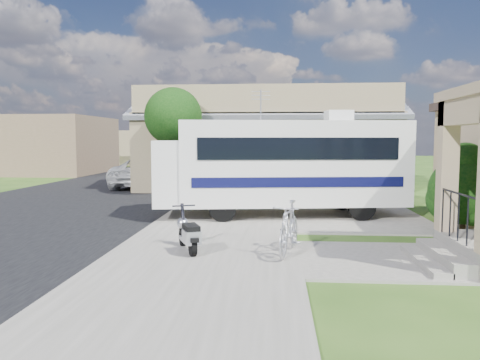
# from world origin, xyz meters

# --- Properties ---
(ground) EXTENTS (120.00, 120.00, 0.00)m
(ground) POSITION_xyz_m (0.00, 0.00, 0.00)
(ground) COLOR #274813
(street_slab) EXTENTS (9.00, 80.00, 0.02)m
(street_slab) POSITION_xyz_m (-7.50, 10.00, 0.01)
(street_slab) COLOR black
(street_slab) RESTS_ON ground
(sidewalk_slab) EXTENTS (4.00, 80.00, 0.06)m
(sidewalk_slab) POSITION_xyz_m (-1.00, 10.00, 0.03)
(sidewalk_slab) COLOR slate
(sidewalk_slab) RESTS_ON ground
(driveway_slab) EXTENTS (7.00, 6.00, 0.05)m
(driveway_slab) POSITION_xyz_m (1.50, 4.50, 0.03)
(driveway_slab) COLOR slate
(driveway_slab) RESTS_ON ground
(walk_slab) EXTENTS (4.00, 3.00, 0.05)m
(walk_slab) POSITION_xyz_m (3.00, -1.00, 0.03)
(walk_slab) COLOR slate
(walk_slab) RESTS_ON ground
(warehouse) EXTENTS (12.50, 8.40, 5.04)m
(warehouse) POSITION_xyz_m (0.00, 13.97, 1.99)
(warehouse) COLOR #877554
(warehouse) RESTS_ON ground
(distant_bldg_far) EXTENTS (10.00, 8.00, 4.00)m
(distant_bldg_far) POSITION_xyz_m (-17.00, 22.00, 2.00)
(distant_bldg_far) COLOR brown
(distant_bldg_far) RESTS_ON ground
(distant_bldg_near) EXTENTS (8.00, 7.00, 3.20)m
(distant_bldg_near) POSITION_xyz_m (-15.00, 34.00, 1.60)
(distant_bldg_near) COLOR #877554
(distant_bldg_near) RESTS_ON ground
(street_tree_a) EXTENTS (2.44, 2.40, 4.58)m
(street_tree_a) POSITION_xyz_m (-3.70, 9.05, 3.25)
(street_tree_a) COLOR black
(street_tree_a) RESTS_ON ground
(street_tree_b) EXTENTS (2.44, 2.40, 4.73)m
(street_tree_b) POSITION_xyz_m (-3.70, 19.05, 3.39)
(street_tree_b) COLOR black
(street_tree_b) RESTS_ON ground
(street_tree_c) EXTENTS (2.44, 2.40, 4.42)m
(street_tree_c) POSITION_xyz_m (-3.70, 28.05, 3.10)
(street_tree_c) COLOR black
(street_tree_c) RESTS_ON ground
(motorhome) EXTENTS (7.85, 3.39, 3.89)m
(motorhome) POSITION_xyz_m (0.69, 4.24, 1.67)
(motorhome) COLOR silver
(motorhome) RESTS_ON ground
(shrub) EXTENTS (1.91, 1.83, 2.35)m
(shrub) POSITION_xyz_m (5.32, 1.94, 1.20)
(shrub) COLOR black
(shrub) RESTS_ON ground
(scooter) EXTENTS (0.78, 1.38, 0.95)m
(scooter) POSITION_xyz_m (-1.33, -0.77, 0.43)
(scooter) COLOR black
(scooter) RESTS_ON ground
(bicycle) EXTENTS (0.89, 1.87, 1.08)m
(bicycle) POSITION_xyz_m (0.77, -0.76, 0.54)
(bicycle) COLOR #B6B6BE
(bicycle) RESTS_ON ground
(pickup_truck) EXTENTS (2.98, 5.62, 1.51)m
(pickup_truck) POSITION_xyz_m (-5.88, 12.81, 0.75)
(pickup_truck) COLOR silver
(pickup_truck) RESTS_ON ground
(van) EXTENTS (3.04, 5.88, 1.63)m
(van) POSITION_xyz_m (-6.34, 20.17, 0.81)
(van) COLOR silver
(van) RESTS_ON ground
(garden_hose) EXTENTS (0.41, 0.41, 0.18)m
(garden_hose) POSITION_xyz_m (3.79, -0.28, 0.09)
(garden_hose) COLOR #13601A
(garden_hose) RESTS_ON ground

